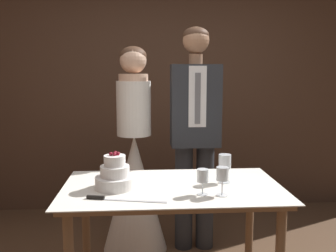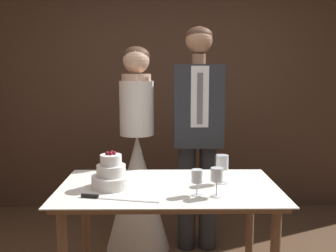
% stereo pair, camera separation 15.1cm
% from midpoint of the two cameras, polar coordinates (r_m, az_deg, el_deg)
% --- Properties ---
extents(wall_back, '(5.53, 0.12, 2.74)m').
position_cam_midpoint_polar(wall_back, '(4.12, -1.45, 6.38)').
color(wall_back, '#513828').
rests_on(wall_back, ground_plane).
extents(cake_table, '(1.35, 0.78, 0.80)m').
position_cam_midpoint_polar(cake_table, '(2.37, -1.18, -11.44)').
color(cake_table, brown).
rests_on(cake_table, ground_plane).
extents(tiered_cake, '(0.24, 0.24, 0.23)m').
position_cam_midpoint_polar(tiered_cake, '(2.31, -9.97, -7.51)').
color(tiered_cake, white).
rests_on(tiered_cake, cake_table).
extents(cake_knife, '(0.45, 0.12, 0.02)m').
position_cam_midpoint_polar(cake_knife, '(2.13, -10.73, -10.84)').
color(cake_knife, silver).
rests_on(cake_knife, cake_table).
extents(wine_glass_near, '(0.07, 0.07, 0.15)m').
position_cam_midpoint_polar(wine_glass_near, '(2.15, 3.31, -7.72)').
color(wine_glass_near, silver).
rests_on(wine_glass_near, cake_table).
extents(wine_glass_middle, '(0.08, 0.08, 0.18)m').
position_cam_midpoint_polar(wine_glass_middle, '(2.39, 6.86, -5.63)').
color(wine_glass_middle, silver).
rests_on(wine_glass_middle, cake_table).
extents(wine_glass_far, '(0.07, 0.07, 0.17)m').
position_cam_midpoint_polar(wine_glass_far, '(2.14, 6.29, -7.49)').
color(wine_glass_far, silver).
rests_on(wine_glass_far, cake_table).
extents(bride, '(0.54, 0.54, 1.71)m').
position_cam_midpoint_polar(bride, '(3.17, -6.49, -7.74)').
color(bride, white).
rests_on(bride, ground_plane).
extents(groom, '(0.40, 0.25, 1.86)m').
position_cam_midpoint_polar(groom, '(3.10, 2.75, -0.19)').
color(groom, '#282B30').
rests_on(groom, ground_plane).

